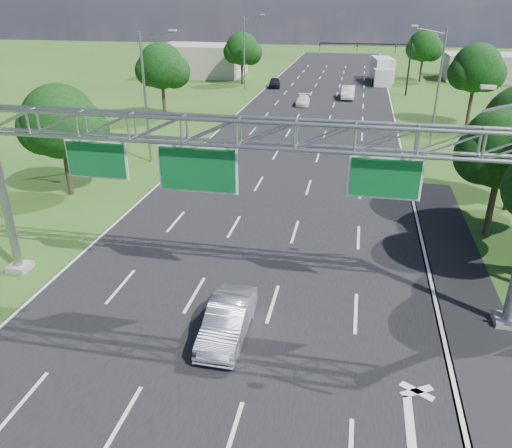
% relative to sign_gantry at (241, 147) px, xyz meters
% --- Properties ---
extents(ground, '(220.00, 220.00, 0.00)m').
position_rel_sign_gantry_xyz_m(ground, '(-0.33, 18.00, -6.89)').
color(ground, '#2D5118').
rests_on(ground, ground).
extents(road, '(18.00, 180.00, 0.02)m').
position_rel_sign_gantry_xyz_m(road, '(-0.33, 18.00, -6.89)').
color(road, black).
rests_on(road, ground).
extents(road_flare, '(3.00, 30.00, 0.02)m').
position_rel_sign_gantry_xyz_m(road_flare, '(9.87, 2.00, -6.89)').
color(road_flare, black).
rests_on(road_flare, ground).
extents(sign_gantry, '(23.50, 1.00, 9.56)m').
position_rel_sign_gantry_xyz_m(sign_gantry, '(0.00, 0.00, 0.00)').
color(sign_gantry, gray).
rests_on(sign_gantry, ground).
extents(traffic_signal, '(12.21, 0.24, 7.00)m').
position_rel_sign_gantry_xyz_m(traffic_signal, '(7.15, 53.00, -1.72)').
color(traffic_signal, black).
rests_on(traffic_signal, ground).
extents(streetlight_l_near, '(2.97, 0.22, 10.16)m').
position_rel_sign_gantry_xyz_m(streetlight_l_near, '(-11.63, 18.00, -1.31)').
color(streetlight_l_near, gray).
rests_on(streetlight_l_near, ground).
extents(streetlight_l_far, '(2.97, 0.22, 10.16)m').
position_rel_sign_gantry_xyz_m(streetlight_l_far, '(-11.63, 53.00, -1.31)').
color(streetlight_l_far, gray).
rests_on(streetlight_l_far, ground).
extents(streetlight_r_mid, '(2.97, 0.22, 10.16)m').
position_rel_sign_gantry_xyz_m(streetlight_r_mid, '(10.97, 28.00, -1.31)').
color(streetlight_r_mid, gray).
rests_on(streetlight_r_mid, ground).
extents(tree_verge_la, '(5.76, 4.80, 7.40)m').
position_rel_sign_gantry_xyz_m(tree_verge_la, '(-14.25, 10.04, -2.13)').
color(tree_verge_la, '#2D2116').
rests_on(tree_verge_la, ground).
extents(tree_verge_lb, '(5.76, 4.80, 8.06)m').
position_rel_sign_gantry_xyz_m(tree_verge_lb, '(-16.25, 33.04, -1.48)').
color(tree_verge_lb, '#2D2116').
rests_on(tree_verge_lb, ground).
extents(tree_verge_lc, '(5.76, 4.80, 7.62)m').
position_rel_sign_gantry_xyz_m(tree_verge_lc, '(-13.25, 58.04, -1.92)').
color(tree_verge_lc, '#2D2116').
rests_on(tree_verge_lc, ground).
extents(tree_verge_rd, '(5.76, 4.80, 8.28)m').
position_rel_sign_gantry_xyz_m(tree_verge_rd, '(15.75, 36.04, -1.26)').
color(tree_verge_rd, '#2D2116').
rests_on(tree_verge_rd, ground).
extents(tree_verge_re, '(5.76, 4.80, 7.84)m').
position_rel_sign_gantry_xyz_m(tree_verge_re, '(13.75, 66.04, -1.70)').
color(tree_verge_re, '#2D2116').
rests_on(tree_verge_re, ground).
extents(building_left, '(14.00, 10.00, 5.00)m').
position_rel_sign_gantry_xyz_m(building_left, '(-22.33, 66.00, -4.39)').
color(building_left, '#A89E8C').
rests_on(building_left, ground).
extents(building_right, '(12.00, 9.00, 4.00)m').
position_rel_sign_gantry_xyz_m(building_right, '(23.67, 70.00, -4.89)').
color(building_right, '#A89E8C').
rests_on(building_right, ground).
extents(silver_sedan, '(1.55, 4.43, 1.46)m').
position_rel_sign_gantry_xyz_m(silver_sedan, '(0.09, -3.06, -6.16)').
color(silver_sedan, '#AEB1BA').
rests_on(silver_sedan, ground).
extents(car_queue_a, '(1.90, 4.13, 1.17)m').
position_rel_sign_gantry_xyz_m(car_queue_a, '(-2.33, 43.80, -6.31)').
color(car_queue_a, white).
rests_on(car_queue_a, ground).
extents(car_queue_c, '(2.19, 4.27, 1.39)m').
position_rel_sign_gantry_xyz_m(car_queue_c, '(-7.99, 56.18, -6.20)').
color(car_queue_c, black).
rests_on(car_queue_c, ground).
extents(car_queue_d, '(1.71, 4.88, 1.61)m').
position_rel_sign_gantry_xyz_m(car_queue_d, '(3.00, 49.34, -6.09)').
color(car_queue_d, silver).
rests_on(car_queue_d, ground).
extents(box_truck, '(3.67, 9.84, 3.61)m').
position_rel_sign_gantry_xyz_m(box_truck, '(7.67, 64.19, -5.16)').
color(box_truck, silver).
rests_on(box_truck, ground).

